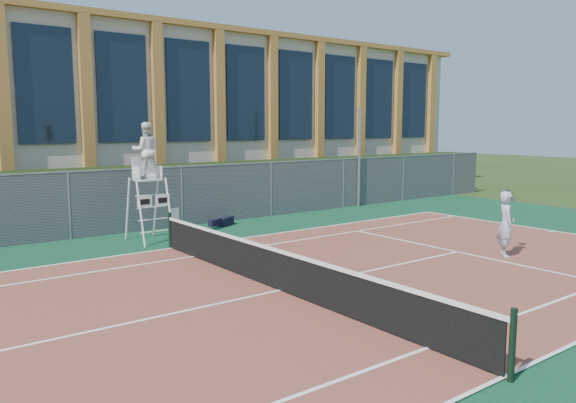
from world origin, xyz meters
TOP-DOWN VIEW (x-y plane):
  - ground at (0.00, 0.00)m, footprint 120.00×120.00m
  - apron at (0.00, 1.00)m, footprint 36.00×20.00m
  - tennis_court at (0.00, 0.00)m, footprint 23.77×10.97m
  - tennis_net at (0.00, 0.00)m, footprint 0.10×11.30m
  - fence at (0.00, 8.80)m, footprint 40.00×0.06m
  - hedge at (0.00, 10.00)m, footprint 40.00×1.40m
  - building at (0.00, 17.95)m, footprint 45.00×10.60m
  - steel_pole at (10.87, 8.70)m, footprint 0.12×0.12m
  - umpire_chair at (-0.07, 7.05)m, footprint 1.07×1.65m
  - plastic_chair at (1.02, 7.26)m, footprint 0.56×0.56m
  - sports_bag_near at (3.36, 7.99)m, footprint 0.79×0.62m
  - sports_bag_far at (3.05, 8.09)m, footprint 0.64×0.31m
  - tennis_player at (7.00, -1.14)m, footprint 1.07×0.86m

SIDE VIEW (x-z plane):
  - ground at x=0.00m, z-range 0.00..0.00m
  - apron at x=0.00m, z-range 0.00..0.01m
  - tennis_court at x=0.00m, z-range 0.01..0.03m
  - sports_bag_far at x=3.05m, z-range 0.01..0.26m
  - sports_bag_near at x=3.36m, z-range 0.01..0.32m
  - tennis_net at x=0.00m, z-range -0.01..1.09m
  - plastic_chair at x=1.02m, z-range 0.09..1.02m
  - tennis_player at x=7.00m, z-range 0.03..1.88m
  - fence at x=0.00m, z-range 0.00..2.20m
  - hedge at x=0.00m, z-range 0.00..2.20m
  - steel_pole at x=10.87m, z-range 0.00..4.54m
  - umpire_chair at x=-0.07m, z-range 0.89..4.72m
  - building at x=0.00m, z-range 0.03..8.26m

